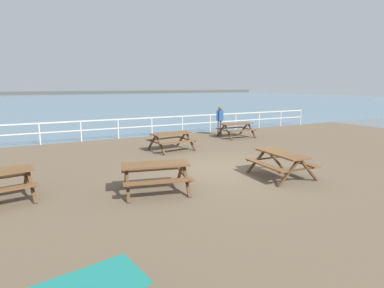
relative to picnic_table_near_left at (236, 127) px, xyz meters
name	(u,v)px	position (x,y,z in m)	size (l,w,h in m)	color
ground_plane	(226,171)	(-4.10, -5.29, -0.68)	(30.00, 24.00, 0.20)	brown
sea_band	(70,101)	(-4.10, 47.46, -0.58)	(142.00, 90.00, 0.01)	slate
distant_shoreline	(55,94)	(-4.10, 90.46, -0.58)	(142.00, 6.00, 1.80)	#4C4C47
seaward_railing	(152,123)	(-4.10, 2.46, 0.17)	(23.07, 0.07, 1.08)	white
picnic_table_near_left	(236,127)	(0.00, 0.00, 0.00)	(1.80, 1.55, 0.80)	brown
picnic_table_mid_centre	(281,159)	(-3.11, -6.93, 0.00)	(1.61, 1.86, 0.80)	brown
picnic_table_far_left	(171,137)	(-4.61, -1.60, 0.00)	(2.00, 1.77, 0.80)	brown
picnic_table_seaward	(155,170)	(-7.14, -6.41, 0.00)	(2.08, 1.85, 0.80)	brown
visitor	(220,119)	(-0.43, 1.07, 0.36)	(0.52, 0.29, 1.66)	slate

